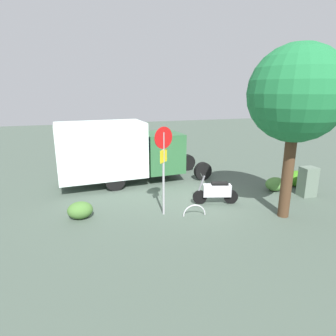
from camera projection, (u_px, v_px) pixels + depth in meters
ground_plane at (200, 198)px, 12.02m from camera, size 60.00×60.00×0.00m
box_truck_near at (121, 150)px, 13.63m from camera, size 7.38×2.60×2.98m
motorcycle at (216, 191)px, 11.34m from camera, size 1.77×0.75×1.20m
stop_sign at (164, 157)px, 9.93m from camera, size 0.71×0.33×3.21m
street_tree at (297, 95)px, 9.24m from camera, size 3.16×3.16×5.87m
utility_cabinet at (308, 182)px, 12.16m from camera, size 0.65×0.56×1.27m
bike_rack_hoop at (194, 215)px, 10.39m from camera, size 0.85×0.15×0.85m
shrub_near_sign at (80, 210)px, 10.10m from camera, size 0.88×0.72×0.60m
shrub_mid_verge at (275, 184)px, 12.88m from camera, size 0.90×0.74×0.62m
shrub_by_tree at (297, 178)px, 13.49m from camera, size 1.08×0.89×0.74m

